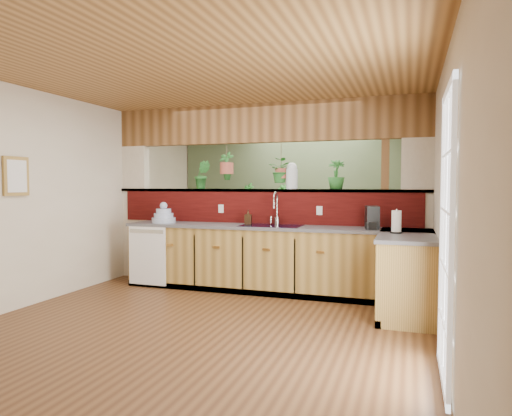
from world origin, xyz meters
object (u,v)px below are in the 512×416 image
(soap_dispenser, at_px, (248,217))
(shelving_console, at_px, (266,235))
(paper_towel, at_px, (396,222))
(coffee_maker, at_px, (372,219))
(dish_stack, at_px, (164,216))
(glass_jar, at_px, (292,176))
(faucet, at_px, (276,207))

(soap_dispenser, height_order, shelving_console, soap_dispenser)
(paper_towel, relative_size, shelving_console, 0.18)
(coffee_maker, height_order, shelving_console, coffee_maker)
(dish_stack, xyz_separation_m, soap_dispenser, (1.24, 0.16, 0.01))
(dish_stack, relative_size, glass_jar, 0.93)
(dish_stack, distance_m, coffee_maker, 2.94)
(dish_stack, bearing_deg, faucet, 7.05)
(soap_dispenser, relative_size, glass_jar, 0.54)
(soap_dispenser, height_order, coffee_maker, coffee_maker)
(dish_stack, xyz_separation_m, coffee_maker, (2.94, -0.01, 0.04))
(shelving_console, bearing_deg, coffee_maker, -62.43)
(faucet, distance_m, shelving_console, 2.36)
(shelving_console, bearing_deg, paper_towel, -63.12)
(dish_stack, distance_m, soap_dispenser, 1.25)
(soap_dispenser, distance_m, shelving_console, 2.26)
(faucet, bearing_deg, glass_jar, 52.33)
(faucet, xyz_separation_m, shelving_console, (-0.81, 2.12, -0.65))
(faucet, bearing_deg, soap_dispenser, -173.94)
(glass_jar, bearing_deg, dish_stack, -166.86)
(faucet, xyz_separation_m, paper_towel, (1.60, -0.60, -0.12))
(dish_stack, distance_m, shelving_console, 2.51)
(paper_towel, height_order, shelving_console, paper_towel)
(soap_dispenser, bearing_deg, paper_towel, -15.73)
(faucet, distance_m, glass_jar, 0.51)
(shelving_console, bearing_deg, dish_stack, -124.24)
(soap_dispenser, height_order, paper_towel, paper_towel)
(glass_jar, bearing_deg, coffee_maker, -20.59)
(dish_stack, relative_size, shelving_console, 0.22)
(soap_dispenser, relative_size, coffee_maker, 0.70)
(dish_stack, height_order, glass_jar, glass_jar)
(coffee_maker, distance_m, paper_towel, 0.50)
(shelving_console, bearing_deg, faucet, -83.78)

